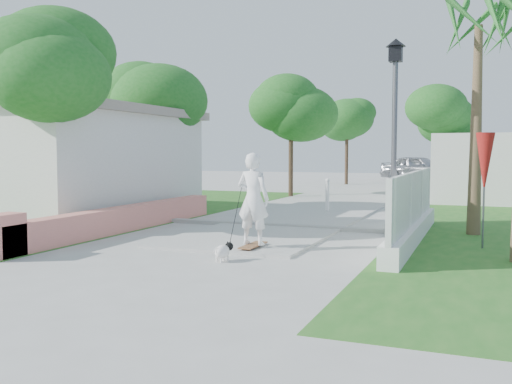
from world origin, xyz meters
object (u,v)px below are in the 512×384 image
at_px(parked_car, 419,168).
at_px(street_lamp, 394,129).
at_px(bollard, 327,194).
at_px(dog, 223,251).
at_px(skateboarder, 248,204).
at_px(patio_umbrella, 485,164).

bearing_deg(parked_car, street_lamp, -157.43).
relative_size(street_lamp, bollard, 4.07).
bearing_deg(parked_car, dog, -162.44).
distance_m(street_lamp, skateboarder, 4.09).
distance_m(street_lamp, bollard, 5.56).
relative_size(skateboarder, dog, 3.95).
distance_m(bollard, patio_umbrella, 7.25).
bearing_deg(patio_umbrella, bollard, 129.91).
distance_m(bollard, skateboarder, 7.53).
height_order(street_lamp, patio_umbrella, street_lamp).
bearing_deg(parked_car, skateboarder, -162.44).
bearing_deg(parked_car, patio_umbrella, -153.66).
xyz_separation_m(skateboarder, parked_car, (0.23, 29.26, -0.07)).
bearing_deg(patio_umbrella, parked_car, 98.34).
bearing_deg(patio_umbrella, dog, -143.76).
bearing_deg(bollard, dog, -87.53).
height_order(bollard, dog, bollard).
bearing_deg(bollard, parked_car, 88.41).
bearing_deg(dog, street_lamp, 78.93).
distance_m(street_lamp, parked_car, 26.38).
xyz_separation_m(skateboarder, dog, (-0.01, -1.09, -0.74)).
height_order(street_lamp, bollard, street_lamp).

